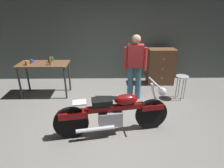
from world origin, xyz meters
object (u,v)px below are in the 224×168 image
(person_standing, at_px, (135,65))
(mug_green_speckled, at_px, (52,59))
(bottle, at_px, (50,61))
(mug_orange_travel, at_px, (27,63))
(wooden_dresser, at_px, (161,67))
(motorcycle, at_px, (114,113))
(mug_blue_enamel, at_px, (32,61))
(shop_stool, at_px, (182,81))
(mug_black_matte, at_px, (50,60))

(person_standing, distance_m, mug_green_speckled, 2.27)
(bottle, bearing_deg, mug_orange_travel, 179.27)
(person_standing, xyz_separation_m, wooden_dresser, (0.95, 1.03, -0.38))
(motorcycle, relative_size, person_standing, 1.30)
(mug_green_speckled, bearing_deg, mug_blue_enamel, -155.18)
(wooden_dresser, height_order, bottle, bottle)
(person_standing, height_order, bottle, person_standing)
(wooden_dresser, xyz_separation_m, mug_blue_enamel, (-3.63, -0.74, 0.40))
(wooden_dresser, bearing_deg, motorcycle, -121.22)
(motorcycle, height_order, wooden_dresser, wooden_dresser)
(motorcycle, height_order, mug_green_speckled, mug_green_speckled)
(motorcycle, relative_size, mug_green_speckled, 19.58)
(shop_stool, bearing_deg, bottle, 177.23)
(mug_green_speckled, distance_m, mug_blue_enamel, 0.52)
(motorcycle, relative_size, mug_orange_travel, 17.43)
(person_standing, distance_m, shop_stool, 1.29)
(wooden_dresser, height_order, mug_orange_travel, wooden_dresser)
(mug_blue_enamel, distance_m, mug_orange_travel, 0.18)
(person_standing, distance_m, wooden_dresser, 1.45)
(shop_stool, relative_size, bottle, 2.66)
(mug_green_speckled, bearing_deg, wooden_dresser, 9.28)
(bottle, bearing_deg, mug_black_matte, 108.97)
(motorcycle, xyz_separation_m, person_standing, (0.57, 1.47, 0.48))
(mug_green_speckled, bearing_deg, mug_orange_travel, -142.69)
(person_standing, bearing_deg, mug_green_speckled, -6.58)
(mug_orange_travel, bearing_deg, mug_black_matte, 23.97)
(wooden_dresser, xyz_separation_m, mug_black_matte, (-3.17, -0.69, 0.40))
(mug_orange_travel, bearing_deg, mug_blue_enamel, 75.72)
(person_standing, xyz_separation_m, mug_orange_travel, (-2.73, 0.12, 0.03))
(wooden_dresser, xyz_separation_m, mug_orange_travel, (-3.68, -0.91, 0.41))
(shop_stool, relative_size, mug_black_matte, 5.19)
(wooden_dresser, distance_m, mug_blue_enamel, 3.73)
(motorcycle, relative_size, mug_black_matte, 17.60)
(person_standing, bearing_deg, motorcycle, 75.28)
(mug_blue_enamel, height_order, mug_black_matte, mug_black_matte)
(person_standing, relative_size, mug_blue_enamel, 14.50)
(mug_blue_enamel, bearing_deg, mug_orange_travel, -104.28)
(mug_black_matte, height_order, mug_orange_travel, mug_orange_travel)
(motorcycle, relative_size, mug_blue_enamel, 18.84)
(wooden_dresser, distance_m, mug_black_matte, 3.27)
(wooden_dresser, distance_m, mug_green_speckled, 3.23)
(motorcycle, height_order, shop_stool, motorcycle)
(bottle, bearing_deg, motorcycle, -45.22)
(mug_blue_enamel, height_order, mug_orange_travel, mug_orange_travel)
(motorcycle, height_order, mug_black_matte, mug_black_matte)
(bottle, bearing_deg, person_standing, -2.91)
(person_standing, distance_m, mug_orange_travel, 2.73)
(wooden_dresser, relative_size, mug_green_speckled, 9.93)
(shop_stool, height_order, wooden_dresser, wooden_dresser)
(mug_green_speckled, bearing_deg, person_standing, -13.01)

